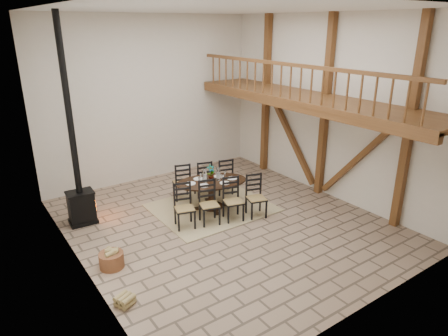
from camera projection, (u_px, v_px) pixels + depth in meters
ground at (225, 222)px, 10.02m from camera, size 8.00×8.00×0.00m
room_shell at (265, 98)px, 9.63m from camera, size 7.02×8.02×5.01m
rug at (212, 207)px, 10.81m from camera, size 3.00×2.50×0.02m
dining_table at (213, 196)px, 10.60m from camera, size 2.53×2.59×1.22m
wood_stove at (78, 181)px, 9.63m from camera, size 0.68×0.53×5.00m
log_basket at (112, 259)px, 8.13m from camera, size 0.50×0.50×0.41m
log_stack at (125, 300)px, 7.05m from camera, size 0.38×0.39×0.20m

